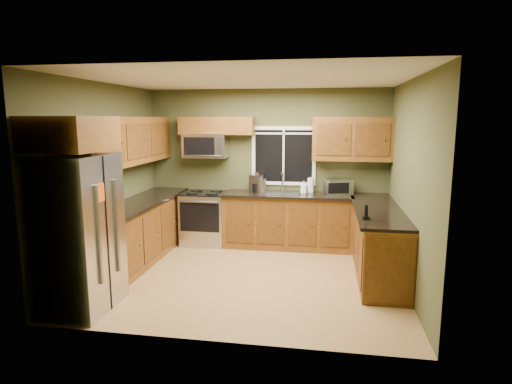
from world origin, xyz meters
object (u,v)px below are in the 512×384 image
(refrigerator, at_px, (78,233))
(soap_bottle_b, at_px, (304,187))
(toaster_oven, at_px, (338,187))
(coffee_maker, at_px, (256,184))
(microwave, at_px, (206,145))
(soap_bottle_a, at_px, (257,182))
(paper_towel_roll, at_px, (311,185))
(soap_bottle_c, at_px, (260,186))
(kettle, at_px, (261,185))
(cordless_phone, at_px, (366,215))
(range, at_px, (205,218))

(refrigerator, distance_m, soap_bottle_b, 3.77)
(toaster_oven, xyz_separation_m, coffee_maker, (-1.40, 0.02, 0.01))
(microwave, relative_size, soap_bottle_a, 2.44)
(paper_towel_roll, height_order, soap_bottle_c, paper_towel_roll)
(refrigerator, distance_m, soap_bottle_a, 3.40)
(coffee_maker, bearing_deg, soap_bottle_c, 67.76)
(kettle, bearing_deg, soap_bottle_a, 119.07)
(toaster_oven, xyz_separation_m, kettle, (-1.30, -0.03, 0.01))
(soap_bottle_a, bearing_deg, paper_towel_roll, -1.23)
(microwave, xyz_separation_m, cordless_phone, (2.60, -1.83, -0.73))
(kettle, relative_size, cordless_phone, 1.62)
(kettle, height_order, paper_towel_roll, kettle)
(range, height_order, soap_bottle_b, soap_bottle_b)
(microwave, height_order, kettle, microwave)
(refrigerator, height_order, range, refrigerator)
(kettle, relative_size, soap_bottle_c, 1.63)
(refrigerator, relative_size, microwave, 2.37)
(soap_bottle_b, bearing_deg, paper_towel_roll, 36.70)
(range, xyz_separation_m, cordless_phone, (2.60, -1.69, 0.53))
(soap_bottle_b, bearing_deg, soap_bottle_c, 172.14)
(soap_bottle_c, distance_m, cordless_phone, 2.53)
(kettle, bearing_deg, soap_bottle_b, 5.97)
(toaster_oven, height_order, soap_bottle_c, toaster_oven)
(coffee_maker, distance_m, cordless_phone, 2.47)
(refrigerator, bearing_deg, kettle, 59.08)
(microwave, height_order, toaster_oven, microwave)
(refrigerator, relative_size, coffee_maker, 6.05)
(coffee_maker, bearing_deg, toaster_oven, -0.80)
(kettle, bearing_deg, cordless_phone, -47.46)
(refrigerator, relative_size, range, 1.92)
(coffee_maker, xyz_separation_m, kettle, (0.10, -0.05, -0.00))
(soap_bottle_b, xyz_separation_m, soap_bottle_c, (-0.76, 0.10, -0.01))
(coffee_maker, xyz_separation_m, paper_towel_roll, (0.93, 0.11, -0.02))
(paper_towel_roll, bearing_deg, kettle, -169.11)
(refrigerator, relative_size, soap_bottle_a, 5.78)
(kettle, distance_m, soap_bottle_b, 0.72)
(soap_bottle_a, bearing_deg, microwave, -174.02)
(kettle, bearing_deg, coffee_maker, 152.32)
(refrigerator, distance_m, paper_towel_roll, 3.91)
(microwave, bearing_deg, soap_bottle_b, -0.36)
(microwave, height_order, paper_towel_roll, microwave)
(microwave, bearing_deg, paper_towel_roll, 2.32)
(microwave, bearing_deg, range, -89.98)
(range, distance_m, cordless_phone, 3.15)
(kettle, relative_size, soap_bottle_b, 1.46)
(soap_bottle_a, height_order, soap_bottle_b, soap_bottle_a)
(refrigerator, relative_size, soap_bottle_b, 8.81)
(coffee_maker, height_order, cordless_phone, coffee_maker)
(paper_towel_roll, distance_m, soap_bottle_c, 0.88)
(toaster_oven, bearing_deg, cordless_phone, -80.37)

